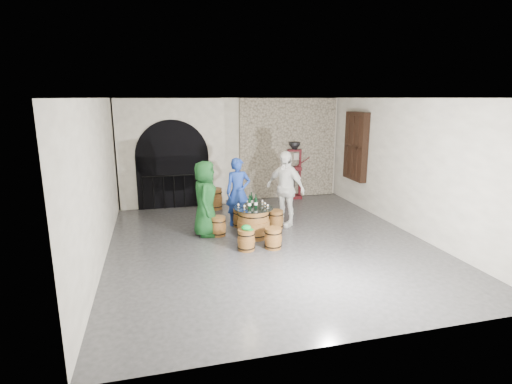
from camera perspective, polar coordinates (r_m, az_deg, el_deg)
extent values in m
plane|color=#2F2F32|center=(9.20, 1.72, -7.07)|extent=(8.00, 8.00, 0.00)
plane|color=silver|center=(12.62, -3.29, 6.00)|extent=(8.00, 0.00, 8.00)
plane|color=silver|center=(5.17, 14.28, -5.22)|extent=(8.00, 0.00, 8.00)
plane|color=silver|center=(8.50, -21.50, 1.50)|extent=(0.00, 8.00, 8.00)
plane|color=silver|center=(10.30, 20.88, 3.48)|extent=(0.00, 8.00, 8.00)
plane|color=beige|center=(8.62, 1.87, 13.28)|extent=(8.00, 8.00, 0.00)
cube|color=tan|center=(13.02, 4.60, 6.21)|extent=(3.20, 0.12, 3.18)
cube|color=silver|center=(12.15, -11.93, 5.45)|extent=(3.10, 0.50, 3.18)
cube|color=black|center=(12.02, -11.68, 1.39)|extent=(2.10, 0.03, 1.55)
cylinder|color=black|center=(11.89, -11.85, 5.04)|extent=(2.10, 0.03, 2.10)
cylinder|color=black|center=(11.92, -11.71, 2.29)|extent=(1.79, 0.04, 0.04)
cylinder|color=black|center=(12.02, -15.85, -0.25)|extent=(0.02, 0.02, 0.98)
cylinder|color=black|center=(12.01, -14.43, -0.16)|extent=(0.02, 0.02, 0.98)
cylinder|color=black|center=(12.01, -13.01, -0.08)|extent=(0.02, 0.02, 0.98)
cylinder|color=black|center=(12.02, -11.60, 0.00)|extent=(0.02, 0.02, 0.98)
cylinder|color=black|center=(12.04, -10.19, 0.08)|extent=(0.02, 0.02, 0.98)
cylinder|color=black|center=(12.06, -8.78, 0.16)|extent=(0.02, 0.02, 0.98)
cylinder|color=black|center=(12.09, -7.38, 0.24)|extent=(0.02, 0.02, 0.98)
cube|color=black|center=(12.23, 14.09, 6.34)|extent=(0.20, 1.10, 2.00)
cube|color=black|center=(12.21, 13.88, 6.34)|extent=(0.06, 0.88, 1.76)
cube|color=black|center=(12.22, 14.01, 6.34)|extent=(0.22, 0.92, 0.06)
cube|color=black|center=(11.97, 14.67, 6.16)|extent=(0.22, 0.06, 1.80)
cube|color=black|center=(12.22, 14.01, 6.34)|extent=(0.22, 0.06, 1.80)
cube|color=black|center=(12.48, 13.38, 6.51)|extent=(0.22, 0.06, 1.80)
cylinder|color=brown|center=(9.39, -0.36, -4.46)|extent=(0.71, 0.71, 0.68)
cylinder|color=brown|center=(9.39, -0.36, -4.46)|extent=(0.76, 0.76, 0.15)
torus|color=black|center=(9.46, -0.36, -5.79)|extent=(0.77, 0.77, 0.02)
torus|color=black|center=(9.32, -0.36, -3.12)|extent=(0.77, 0.77, 0.02)
cylinder|color=brown|center=(9.28, -0.36, -2.42)|extent=(0.73, 0.73, 0.02)
cylinder|color=black|center=(9.28, -0.36, -2.27)|extent=(0.93, 0.93, 0.01)
cylinder|color=brown|center=(9.56, -5.45, -4.93)|extent=(0.36, 0.36, 0.44)
cylinder|color=brown|center=(9.56, -5.45, -4.93)|extent=(0.38, 0.38, 0.10)
torus|color=black|center=(9.61, -5.43, -5.78)|extent=(0.39, 0.39, 0.02)
torus|color=black|center=(9.51, -5.47, -4.08)|extent=(0.39, 0.39, 0.02)
cylinder|color=brown|center=(9.49, -5.48, -3.61)|extent=(0.36, 0.36, 0.02)
cylinder|color=brown|center=(10.17, -2.24, -3.74)|extent=(0.36, 0.36, 0.44)
cylinder|color=brown|center=(10.17, -2.24, -3.74)|extent=(0.38, 0.38, 0.10)
torus|color=black|center=(10.22, -2.23, -4.55)|extent=(0.39, 0.39, 0.02)
torus|color=black|center=(10.13, -2.24, -2.93)|extent=(0.39, 0.39, 0.02)
cylinder|color=brown|center=(10.11, -2.25, -2.50)|extent=(0.36, 0.36, 0.02)
cylinder|color=brown|center=(10.05, 2.86, -3.98)|extent=(0.36, 0.36, 0.44)
cylinder|color=brown|center=(10.05, 2.86, -3.98)|extent=(0.38, 0.38, 0.10)
torus|color=black|center=(10.09, 2.85, -4.79)|extent=(0.39, 0.39, 0.02)
torus|color=black|center=(10.00, 2.87, -3.16)|extent=(0.39, 0.39, 0.02)
cylinder|color=brown|center=(9.98, 2.87, -2.71)|extent=(0.36, 0.36, 0.02)
cylinder|color=brown|center=(8.74, 2.46, -6.67)|extent=(0.36, 0.36, 0.44)
cylinder|color=brown|center=(8.74, 2.46, -6.67)|extent=(0.38, 0.38, 0.10)
torus|color=black|center=(8.79, 2.45, -7.59)|extent=(0.39, 0.39, 0.02)
torus|color=black|center=(8.69, 2.47, -5.74)|extent=(0.39, 0.39, 0.02)
cylinder|color=brown|center=(8.66, 2.48, -5.23)|extent=(0.36, 0.36, 0.02)
cylinder|color=brown|center=(8.63, -1.40, -6.91)|extent=(0.36, 0.36, 0.44)
cylinder|color=brown|center=(8.63, -1.40, -6.91)|extent=(0.38, 0.38, 0.10)
torus|color=black|center=(8.69, -1.39, -7.84)|extent=(0.39, 0.39, 0.02)
torus|color=black|center=(8.58, -1.40, -5.97)|extent=(0.39, 0.39, 0.02)
cylinder|color=brown|center=(8.56, -1.41, -5.46)|extent=(0.36, 0.36, 0.02)
ellipsoid|color=#0D9231|center=(8.54, -1.41, -5.10)|extent=(0.21, 0.21, 0.11)
cylinder|color=#0D9231|center=(8.54, -0.84, -5.41)|extent=(0.14, 0.14, 0.01)
imported|color=#13441B|center=(9.43, -7.28, -0.95)|extent=(0.75, 0.98, 1.79)
imported|color=#1B3895|center=(10.14, -2.58, 0.00)|extent=(0.64, 0.43, 1.74)
imported|color=silver|center=(10.13, 4.18, 0.49)|extent=(1.04, 1.19, 1.92)
cylinder|color=black|center=(9.17, -0.94, -1.70)|extent=(0.07, 0.07, 0.22)
cylinder|color=white|center=(9.17, -0.94, -1.76)|extent=(0.08, 0.08, 0.06)
cone|color=black|center=(9.14, -0.94, -0.94)|extent=(0.07, 0.07, 0.05)
cylinder|color=black|center=(9.12, -0.94, -0.61)|extent=(0.03, 0.03, 0.07)
cylinder|color=black|center=(9.22, -0.03, -1.61)|extent=(0.07, 0.07, 0.22)
cylinder|color=white|center=(9.22, -0.03, -1.67)|extent=(0.08, 0.08, 0.06)
cone|color=black|center=(9.19, -0.03, -0.86)|extent=(0.07, 0.07, 0.05)
cylinder|color=black|center=(9.18, -0.03, -0.52)|extent=(0.03, 0.03, 0.07)
cylinder|color=black|center=(9.42, -0.67, -1.28)|extent=(0.07, 0.07, 0.22)
cylinder|color=white|center=(9.43, -0.67, -1.34)|extent=(0.08, 0.08, 0.06)
cone|color=black|center=(9.39, -0.67, -0.54)|extent=(0.07, 0.07, 0.05)
cylinder|color=black|center=(9.38, -0.67, -0.22)|extent=(0.03, 0.03, 0.07)
cylinder|color=brown|center=(11.79, -5.95, -1.01)|extent=(0.43, 0.43, 0.60)
cylinder|color=brown|center=(11.79, -5.95, -1.01)|extent=(0.46, 0.46, 0.13)
torus|color=black|center=(11.84, -5.92, -1.97)|extent=(0.47, 0.47, 0.02)
torus|color=black|center=(11.74, -5.97, -0.04)|extent=(0.47, 0.47, 0.02)
cylinder|color=brown|center=(11.71, -5.98, 0.46)|extent=(0.44, 0.44, 0.02)
cube|color=#440B12|center=(13.13, 5.37, -0.64)|extent=(0.56, 0.48, 0.10)
cube|color=#440B12|center=(12.94, 5.46, 3.37)|extent=(0.49, 0.36, 0.12)
cube|color=#440B12|center=(12.85, 5.52, 5.91)|extent=(0.47, 0.19, 0.07)
cylinder|color=black|center=(13.01, 5.42, 1.62)|extent=(0.05, 0.05, 0.96)
cylinder|color=black|center=(12.82, 5.54, 6.89)|extent=(0.37, 0.37, 0.09)
cone|color=black|center=(12.84, 5.53, 6.38)|extent=(0.37, 0.37, 0.19)
cube|color=#440B12|center=(12.93, 4.61, 2.65)|extent=(0.08, 0.08, 1.54)
cube|color=#440B12|center=(13.00, 6.28, 2.67)|extent=(0.08, 0.08, 1.54)
cylinder|color=#440B12|center=(12.92, 6.78, 4.32)|extent=(0.41, 0.10, 0.30)
cube|color=silver|center=(13.07, 5.73, 5.10)|extent=(0.18, 0.10, 0.22)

